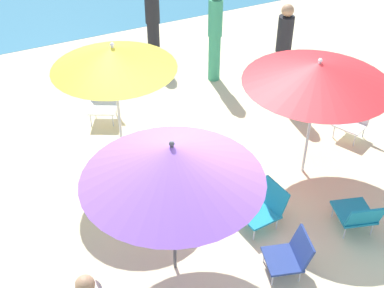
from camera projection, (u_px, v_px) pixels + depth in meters
The scene contains 13 objects.
ground_plane at pixel (234, 200), 7.23m from camera, with size 40.00×40.00×0.00m, color beige.
umbrella_purple at pixel (172, 163), 5.31m from camera, with size 1.99×1.99×1.89m.
umbrella_red at pixel (318, 73), 6.78m from camera, with size 2.02×2.02×1.87m.
umbrella_yellow at pixel (113, 58), 6.84m from camera, with size 1.72×1.72×2.01m.
beach_chair_a at pixel (358, 214), 6.56m from camera, with size 0.61×0.69×0.58m.
beach_chair_b at pixel (264, 206), 6.69m from camera, with size 0.58×0.51×0.58m.
beach_chair_c at pixel (354, 117), 8.32m from camera, with size 0.65×0.62×0.67m.
beach_chair_d at pixel (103, 101), 8.75m from camera, with size 0.66×0.70×0.60m.
beach_chair_e at pixel (291, 254), 6.05m from camera, with size 0.60×0.57×0.54m.
beach_chair_f at pixel (215, 157), 7.47m from camera, with size 0.58×0.60×0.60m.
person_b at pixel (215, 35), 9.51m from camera, with size 0.27×0.27×1.78m.
person_c at pixel (283, 52), 8.94m from camera, with size 0.27×0.27×1.78m.
person_d at pixel (153, 18), 10.29m from camera, with size 0.29×0.29×1.68m.
Camera 1 is at (-2.90, -4.54, 4.91)m, focal length 48.00 mm.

